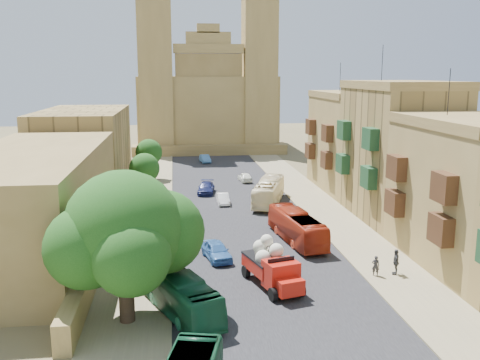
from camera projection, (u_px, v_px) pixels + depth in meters
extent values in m
plane|color=brown|center=(299.00, 344.00, 29.15)|extent=(260.00, 260.00, 0.00)
cube|color=black|center=(236.00, 209.00, 58.35)|extent=(14.00, 140.00, 0.01)
cube|color=#827555|center=(320.00, 206.00, 59.50)|extent=(5.00, 140.00, 0.01)
cube|color=#827555|center=(148.00, 211.00, 57.20)|extent=(5.00, 140.00, 0.01)
cube|color=#827555|center=(298.00, 206.00, 59.18)|extent=(0.25, 140.00, 0.12)
cube|color=#827555|center=(171.00, 210.00, 57.49)|extent=(0.25, 140.00, 0.12)
cube|color=olive|center=(472.00, 197.00, 40.76)|extent=(8.00, 14.00, 10.50)
cube|color=olive|center=(478.00, 123.00, 39.66)|extent=(8.20, 14.00, 0.80)
cylinder|color=black|center=(449.00, 92.00, 41.83)|extent=(0.06, 0.06, 3.60)
cube|color=#442816|center=(441.00, 229.00, 36.66)|extent=(0.90, 2.20, 2.00)
cube|color=#442816|center=(394.00, 203.00, 44.29)|extent=(0.90, 2.20, 2.00)
cube|color=#442816|center=(444.00, 188.00, 36.08)|extent=(0.90, 2.20, 2.00)
cube|color=#442816|center=(396.00, 168.00, 43.71)|extent=(0.90, 2.20, 2.00)
cube|color=olive|center=(398.00, 154.00, 54.15)|extent=(8.00, 14.00, 13.00)
cube|color=olive|center=(402.00, 85.00, 52.80)|extent=(8.20, 14.00, 0.80)
cylinder|color=black|center=(382.00, 63.00, 54.97)|extent=(0.06, 0.06, 3.60)
cube|color=#1B4325|center=(368.00, 177.00, 50.10)|extent=(0.90, 2.20, 2.00)
cube|color=#1B4325|center=(343.00, 164.00, 57.73)|extent=(0.90, 2.20, 2.00)
cube|color=#1B4325|center=(370.00, 139.00, 49.39)|extent=(0.90, 2.20, 2.00)
cube|color=#1B4325|center=(344.00, 130.00, 57.02)|extent=(0.90, 2.20, 2.00)
cube|color=olive|center=(352.00, 144.00, 67.92)|extent=(8.00, 14.00, 11.50)
cube|color=olive|center=(354.00, 95.00, 66.72)|extent=(8.20, 14.00, 0.80)
cylinder|color=black|center=(340.00, 77.00, 68.89)|extent=(0.06, 0.06, 3.60)
cube|color=#442816|center=(326.00, 160.00, 63.83)|extent=(0.90, 2.20, 2.00)
cube|color=#442816|center=(310.00, 151.00, 71.47)|extent=(0.90, 2.20, 2.00)
cube|color=#442816|center=(327.00, 133.00, 63.21)|extent=(0.90, 2.20, 2.00)
cube|color=#442816|center=(311.00, 127.00, 70.84)|extent=(0.90, 2.20, 2.00)
cube|color=olive|center=(107.00, 231.00, 46.93)|extent=(1.00, 40.00, 1.80)
cube|color=olive|center=(34.00, 202.00, 43.68)|extent=(10.00, 28.00, 8.40)
cube|color=olive|center=(84.00, 149.00, 68.83)|extent=(10.00, 22.00, 10.00)
cube|color=olive|center=(206.00, 112.00, 106.62)|extent=(26.00, 20.00, 14.00)
cube|color=olive|center=(210.00, 149.00, 97.59)|extent=(28.00, 4.00, 1.80)
cube|color=olive|center=(209.00, 99.00, 97.47)|extent=(12.00, 2.00, 16.00)
cube|color=olive|center=(208.00, 49.00, 95.73)|extent=(12.60, 2.40, 1.60)
cube|color=olive|center=(208.00, 39.00, 95.40)|extent=(8.00, 2.00, 2.40)
cube|color=olive|center=(208.00, 28.00, 95.05)|extent=(4.00, 2.00, 1.60)
cube|color=olive|center=(156.00, 74.00, 96.71)|extent=(6.00, 6.00, 29.00)
cube|color=olive|center=(259.00, 74.00, 99.00)|extent=(6.00, 6.00, 29.00)
cylinder|color=#3A291D|center=(126.00, 293.00, 31.56)|extent=(0.91, 0.91, 3.47)
sphere|color=#143D10|center=(124.00, 230.00, 30.79)|extent=(6.95, 6.95, 6.95)
sphere|color=#143D10|center=(163.00, 232.00, 32.23)|extent=(5.12, 5.12, 5.12)
sphere|color=#143D10|center=(86.00, 248.00, 29.89)|extent=(4.75, 4.75, 4.75)
sphere|color=#143D10|center=(131.00, 257.00, 28.90)|extent=(4.39, 4.39, 4.39)
sphere|color=#143D10|center=(109.00, 209.00, 32.48)|extent=(4.02, 4.02, 4.02)
cylinder|color=#3A291D|center=(129.00, 258.00, 39.40)|extent=(0.44, 0.44, 2.35)
sphere|color=#143D10|center=(128.00, 227.00, 38.93)|extent=(3.41, 3.41, 3.41)
cylinder|color=#3A291D|center=(139.00, 216.00, 51.08)|extent=(0.44, 0.44, 2.29)
sphere|color=#143D10|center=(138.00, 192.00, 50.63)|extent=(3.33, 3.33, 3.33)
cylinder|color=#3A291D|center=(145.00, 189.00, 62.75)|extent=(0.44, 0.44, 2.43)
sphere|color=#143D10|center=(144.00, 168.00, 62.27)|extent=(3.54, 3.54, 3.54)
cylinder|color=#3A291D|center=(149.00, 170.00, 74.42)|extent=(0.44, 0.44, 2.53)
sphere|color=#143D10|center=(149.00, 152.00, 73.92)|extent=(3.68, 3.68, 3.68)
cube|color=red|center=(266.00, 264.00, 37.71)|extent=(3.12, 4.11, 0.91)
cube|color=black|center=(266.00, 258.00, 37.61)|extent=(3.19, 4.17, 0.12)
cube|color=red|center=(281.00, 274.00, 35.58)|extent=(2.51, 2.23, 1.82)
cube|color=red|center=(289.00, 287.00, 34.56)|extent=(1.98, 1.63, 1.01)
cube|color=black|center=(281.00, 264.00, 35.45)|extent=(1.88, 0.61, 0.91)
cylinder|color=black|center=(273.00, 295.00, 34.56)|extent=(0.59, 0.97, 0.91)
cylinder|color=black|center=(301.00, 290.00, 35.32)|extent=(0.59, 0.97, 0.91)
cylinder|color=black|center=(246.00, 271.00, 38.59)|extent=(0.59, 0.97, 0.91)
cylinder|color=black|center=(271.00, 268.00, 39.35)|extent=(0.59, 0.97, 0.91)
sphere|color=beige|center=(263.00, 258.00, 36.82)|extent=(1.11, 1.11, 1.11)
sphere|color=beige|center=(274.00, 255.00, 37.48)|extent=(1.11, 1.11, 1.11)
sphere|color=beige|center=(262.00, 252.00, 38.11)|extent=(1.11, 1.11, 1.11)
sphere|color=beige|center=(260.00, 247.00, 37.39)|extent=(1.01, 1.01, 1.01)
sphere|color=beige|center=(276.00, 251.00, 36.77)|extent=(1.01, 1.01, 1.01)
sphere|color=beige|center=(267.00, 241.00, 37.27)|extent=(0.91, 0.91, 0.91)
cube|color=#475821|center=(285.00, 217.00, 51.82)|extent=(2.33, 4.16, 1.62)
cylinder|color=black|center=(282.00, 227.00, 50.42)|extent=(0.36, 0.68, 0.65)
cylinder|color=black|center=(297.00, 225.00, 50.84)|extent=(0.36, 0.68, 0.65)
cylinder|color=black|center=(272.00, 219.00, 52.99)|extent=(0.36, 0.68, 0.65)
cylinder|color=black|center=(287.00, 218.00, 53.41)|extent=(0.36, 0.68, 0.65)
imported|color=#185938|center=(177.00, 291.00, 32.99)|extent=(5.53, 9.28, 2.55)
imported|color=#AB2B14|center=(297.00, 227.00, 46.73)|extent=(3.49, 9.71, 2.65)
imported|color=#FFECBA|center=(269.00, 192.00, 60.33)|extent=(5.38, 10.29, 2.80)
imported|color=#356BB0|center=(217.00, 251.00, 42.33)|extent=(2.54, 4.48, 1.44)
imported|color=white|center=(223.00, 199.00, 60.43)|extent=(1.29, 3.60, 1.18)
imported|color=beige|center=(295.00, 219.00, 51.74)|extent=(2.98, 5.21, 1.37)
imported|color=#171E4F|center=(206.00, 188.00, 65.73)|extent=(2.54, 4.89, 1.36)
imported|color=white|center=(245.00, 177.00, 72.93)|extent=(1.82, 3.81, 1.26)
imported|color=#5087BD|center=(205.00, 159.00, 88.60)|extent=(1.86, 4.07, 1.29)
imported|color=#2C2B2D|center=(376.00, 266.00, 38.89)|extent=(0.64, 0.52, 1.52)
imported|color=#3F3F41|center=(396.00, 262.00, 39.10)|extent=(0.85, 1.22, 1.92)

